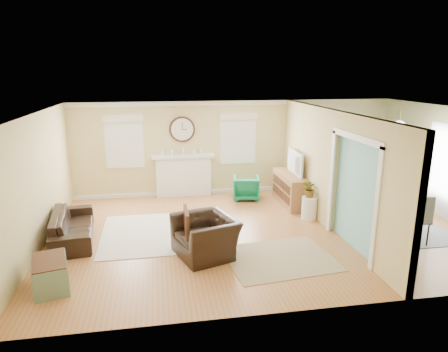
{
  "coord_description": "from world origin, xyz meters",
  "views": [
    {
      "loc": [
        -2.19,
        -7.86,
        3.38
      ],
      "look_at": [
        -0.8,
        0.3,
        1.2
      ],
      "focal_mm": 32.0,
      "sensor_mm": 36.0,
      "label": 1
    }
  ],
  "objects": [
    {
      "name": "rug_grey",
      "position": [
        2.8,
        0.03,
        0.01
      ],
      "size": [
        2.31,
        2.89,
        0.01
      ],
      "primitive_type": "cube",
      "color": "gray",
      "rests_on": "floor"
    },
    {
      "name": "wall_left",
      "position": [
        -4.5,
        0.0,
        1.3
      ],
      "size": [
        0.02,
        6.0,
        2.6
      ],
      "primitive_type": "cube",
      "color": "tan",
      "rests_on": "ground"
    },
    {
      "name": "fireplace",
      "position": [
        -1.5,
        2.88,
        0.6
      ],
      "size": [
        1.7,
        0.3,
        1.17
      ],
      "color": "white",
      "rests_on": "ground"
    },
    {
      "name": "trunk",
      "position": [
        -3.96,
        -1.7,
        0.24
      ],
      "size": [
        0.71,
        0.94,
        0.49
      ],
      "color": "gray",
      "rests_on": "floor"
    },
    {
      "name": "window_right",
      "position": [
        0.05,
        2.95,
        1.66
      ],
      "size": [
        1.05,
        0.13,
        1.42
      ],
      "color": "white",
      "rests_on": "wall_back"
    },
    {
      "name": "rug_jute",
      "position": [
        -0.03,
        -1.33,
        0.01
      ],
      "size": [
        2.1,
        1.79,
        0.01
      ],
      "primitive_type": "cube",
      "rotation": [
        0.0,
        0.0,
        0.11
      ],
      "color": "tan",
      "rests_on": "floor"
    },
    {
      "name": "eames_chair",
      "position": [
        -1.37,
        -0.94,
        0.37
      ],
      "size": [
        1.31,
        1.4,
        0.74
      ],
      "primitive_type": "imported",
      "rotation": [
        0.0,
        0.0,
        -1.25
      ],
      "color": "black",
      "rests_on": "floor"
    },
    {
      "name": "ceiling",
      "position": [
        0.0,
        0.0,
        2.6
      ],
      "size": [
        9.0,
        6.0,
        0.02
      ],
      "primitive_type": "cube",
      "color": "white",
      "rests_on": "wall_back"
    },
    {
      "name": "dining_table",
      "position": [
        2.8,
        0.03,
        0.33
      ],
      "size": [
        1.05,
        1.86,
        0.65
      ],
      "primitive_type": "imported",
      "rotation": [
        0.0,
        0.0,
        1.56
      ],
      "color": "#442416",
      "rests_on": "floor"
    },
    {
      "name": "dining_chair_e",
      "position": [
        3.37,
        0.08,
        0.56
      ],
      "size": [
        0.46,
        0.46,
        0.95
      ],
      "color": "gray",
      "rests_on": "floor"
    },
    {
      "name": "garden_stool",
      "position": [
        1.28,
        0.55,
        0.27
      ],
      "size": [
        0.36,
        0.36,
        0.53
      ],
      "primitive_type": "cylinder",
      "color": "white",
      "rests_on": "floor"
    },
    {
      "name": "floor",
      "position": [
        0.0,
        0.0,
        0.0
      ],
      "size": [
        9.0,
        9.0,
        0.0
      ],
      "primitive_type": "plane",
      "color": "#AC662A",
      "rests_on": "ground"
    },
    {
      "name": "dining_chair_s",
      "position": [
        2.86,
        -1.1,
        0.61
      ],
      "size": [
        0.48,
        0.48,
        1.03
      ],
      "color": "gray",
      "rests_on": "floor"
    },
    {
      "name": "pendant",
      "position": [
        3.0,
        0.0,
        2.2
      ],
      "size": [
        0.3,
        0.3,
        0.55
      ],
      "color": "gold",
      "rests_on": "ceiling"
    },
    {
      "name": "dining_chair_n",
      "position": [
        2.88,
        1.05,
        0.61
      ],
      "size": [
        0.54,
        0.54,
        1.04
      ],
      "color": "gray",
      "rests_on": "floor"
    },
    {
      "name": "credenza",
      "position": [
        1.21,
        1.7,
        0.4
      ],
      "size": [
        0.54,
        1.6,
        0.8
      ],
      "color": "#A6774E",
      "rests_on": "floor"
    },
    {
      "name": "tv",
      "position": [
        1.19,
        1.7,
        1.1
      ],
      "size": [
        0.16,
        1.06,
        0.61
      ],
      "primitive_type": "imported",
      "rotation": [
        0.0,
        0.0,
        1.55
      ],
      "color": "black",
      "rests_on": "credenza"
    },
    {
      "name": "partition",
      "position": [
        1.51,
        0.28,
        1.36
      ],
      "size": [
        0.17,
        6.0,
        2.6
      ],
      "color": "tan",
      "rests_on": "ground"
    },
    {
      "name": "dining_chair_w",
      "position": [
        2.09,
        0.03,
        0.58
      ],
      "size": [
        0.45,
        0.45,
        0.99
      ],
      "color": "white",
      "rests_on": "floor"
    },
    {
      "name": "wall_back",
      "position": [
        0.0,
        3.0,
        1.3
      ],
      "size": [
        9.0,
        0.02,
        2.6
      ],
      "primitive_type": "cube",
      "color": "tan",
      "rests_on": "ground"
    },
    {
      "name": "green_chair",
      "position": [
        0.14,
        2.27,
        0.32
      ],
      "size": [
        0.79,
        0.81,
        0.63
      ],
      "primitive_type": "imported",
      "rotation": [
        0.0,
        0.0,
        2.96
      ],
      "color": "#0D6F43",
      "rests_on": "floor"
    },
    {
      "name": "sofa",
      "position": [
        -3.98,
        0.24,
        0.29
      ],
      "size": [
        1.02,
        2.07,
        0.58
      ],
      "primitive_type": "imported",
      "rotation": [
        0.0,
        0.0,
        1.7
      ],
      "color": "black",
      "rests_on": "floor"
    },
    {
      "name": "potted_plant",
      "position": [
        1.28,
        0.55,
        0.73
      ],
      "size": [
        0.39,
        0.42,
        0.4
      ],
      "primitive_type": "imported",
      "rotation": [
        0.0,
        0.0,
        4.93
      ],
      "color": "#337F33",
      "rests_on": "garden_stool"
    },
    {
      "name": "wall_clock",
      "position": [
        -1.5,
        2.97,
        1.85
      ],
      "size": [
        0.7,
        0.07,
        0.7
      ],
      "color": "#442416",
      "rests_on": "wall_back"
    },
    {
      "name": "rug_cream",
      "position": [
        -2.08,
        0.28,
        0.01
      ],
      "size": [
        2.73,
        2.37,
        0.01
      ],
      "primitive_type": "cube",
      "rotation": [
        0.0,
        0.0,
        0.01
      ],
      "color": "beige",
      "rests_on": "floor"
    },
    {
      "name": "wall_front",
      "position": [
        0.0,
        -3.0,
        1.3
      ],
      "size": [
        9.0,
        0.02,
        2.6
      ],
      "primitive_type": "cube",
      "color": "tan",
      "rests_on": "ground"
    },
    {
      "name": "window_left",
      "position": [
        -3.05,
        2.95,
        1.66
      ],
      "size": [
        1.05,
        0.13,
        1.42
      ],
      "color": "white",
      "rests_on": "wall_back"
    }
  ]
}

